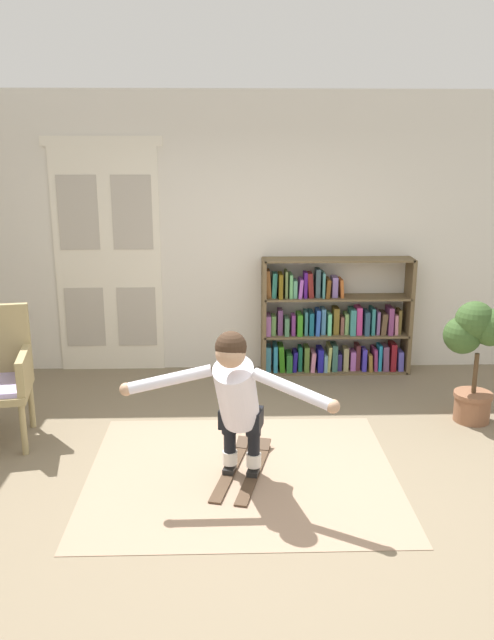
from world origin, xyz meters
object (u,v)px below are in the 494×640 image
at_px(potted_plant, 475,345).
at_px(bookshelf, 331,325).
at_px(skis_pair, 243,469).
at_px(person_skier, 236,393).

bearing_deg(potted_plant, bookshelf, 128.29).
distance_m(skis_pair, person_skier, 0.72).
distance_m(bookshelf, potted_plant, 1.69).
height_order(bookshelf, skis_pair, bookshelf).
height_order(potted_plant, person_skier, person_skier).
bearing_deg(person_skier, bookshelf, 66.70).
bearing_deg(skis_pair, potted_plant, 23.69).
distance_m(bookshelf, skis_pair, 2.46).
xyz_separation_m(bookshelf, potted_plant, (1.04, -1.32, 0.18)).
relative_size(potted_plant, skis_pair, 1.11).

